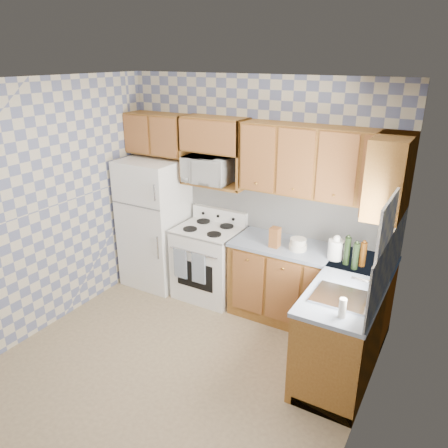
{
  "coord_description": "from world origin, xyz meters",
  "views": [
    {
      "loc": [
        2.15,
        -2.91,
        2.89
      ],
      "look_at": [
        0.05,
        0.75,
        1.25
      ],
      "focal_mm": 35.0,
      "sensor_mm": 36.0,
      "label": 1
    }
  ],
  "objects": [
    {
      "name": "floor",
      "position": [
        0.0,
        0.0,
        0.0
      ],
      "size": [
        3.4,
        3.4,
        0.0
      ],
      "primitive_type": "plane",
      "color": "#7E694D",
      "rests_on": "ground"
    },
    {
      "name": "back_wall",
      "position": [
        0.0,
        1.6,
        1.35
      ],
      "size": [
        3.4,
        0.02,
        2.7
      ],
      "primitive_type": "cube",
      "color": "slate",
      "rests_on": "ground"
    },
    {
      "name": "right_wall",
      "position": [
        1.7,
        0.0,
        1.35
      ],
      "size": [
        0.02,
        3.2,
        2.7
      ],
      "primitive_type": "cube",
      "color": "slate",
      "rests_on": "ground"
    },
    {
      "name": "backsplash_back",
      "position": [
        0.4,
        1.59,
        1.2
      ],
      "size": [
        2.6,
        0.02,
        0.56
      ],
      "primitive_type": "cube",
      "color": "silver",
      "rests_on": "back_wall"
    },
    {
      "name": "backsplash_right",
      "position": [
        1.69,
        0.8,
        1.2
      ],
      "size": [
        0.02,
        1.6,
        0.56
      ],
      "primitive_type": "cube",
      "color": "silver",
      "rests_on": "right_wall"
    },
    {
      "name": "refrigerator",
      "position": [
        -1.27,
        1.25,
        0.84
      ],
      "size": [
        0.75,
        0.7,
        1.68
      ],
      "primitive_type": "cube",
      "color": "white",
      "rests_on": "floor"
    },
    {
      "name": "stove_body",
      "position": [
        -0.47,
        1.28,
        0.45
      ],
      "size": [
        0.76,
        0.65,
        0.9
      ],
      "primitive_type": "cube",
      "color": "white",
      "rests_on": "floor"
    },
    {
      "name": "cooktop",
      "position": [
        -0.47,
        1.28,
        0.91
      ],
      "size": [
        0.76,
        0.65,
        0.02
      ],
      "primitive_type": "cube",
      "color": "silver",
      "rests_on": "stove_body"
    },
    {
      "name": "backguard",
      "position": [
        -0.47,
        1.55,
        1.0
      ],
      "size": [
        0.76,
        0.08,
        0.17
      ],
      "primitive_type": "cube",
      "color": "white",
      "rests_on": "cooktop"
    },
    {
      "name": "dish_towel_left",
      "position": [
        -0.66,
        0.93,
        0.54
      ],
      "size": [
        0.18,
        0.02,
        0.38
      ],
      "primitive_type": "cube",
      "color": "navy",
      "rests_on": "stove_body"
    },
    {
      "name": "dish_towel_right",
      "position": [
        -0.4,
        0.93,
        0.54
      ],
      "size": [
        0.18,
        0.02,
        0.38
      ],
      "primitive_type": "cube",
      "color": "navy",
      "rests_on": "stove_body"
    },
    {
      "name": "base_cabinets_back",
      "position": [
        0.82,
        1.3,
        0.44
      ],
      "size": [
        1.75,
        0.6,
        0.88
      ],
      "primitive_type": "cube",
      "color": "brown",
      "rests_on": "floor"
    },
    {
      "name": "base_cabinets_right",
      "position": [
        1.4,
        0.8,
        0.44
      ],
      "size": [
        0.6,
        1.6,
        0.88
      ],
      "primitive_type": "cube",
      "color": "brown",
      "rests_on": "floor"
    },
    {
      "name": "countertop_back",
      "position": [
        0.82,
        1.3,
        0.9
      ],
      "size": [
        1.77,
        0.63,
        0.04
      ],
      "primitive_type": "cube",
      "color": "gray",
      "rests_on": "base_cabinets_back"
    },
    {
      "name": "countertop_right",
      "position": [
        1.4,
        0.8,
        0.9
      ],
      "size": [
        0.63,
        1.6,
        0.04
      ],
      "primitive_type": "cube",
      "color": "gray",
      "rests_on": "base_cabinets_right"
    },
    {
      "name": "upper_cabinets_back",
      "position": [
        0.82,
        1.44,
        1.85
      ],
      "size": [
        1.75,
        0.33,
        0.74
      ],
      "primitive_type": "cube",
      "color": "brown",
      "rests_on": "back_wall"
    },
    {
      "name": "upper_cabinets_fridge",
      "position": [
        -1.29,
        1.44,
        1.97
      ],
      "size": [
        0.82,
        0.33,
        0.5
      ],
      "primitive_type": "cube",
      "color": "brown",
      "rests_on": "back_wall"
    },
    {
      "name": "upper_cabinets_right",
      "position": [
        1.53,
        1.25,
        1.85
      ],
      "size": [
        0.33,
        0.7,
        0.74
      ],
      "primitive_type": "cube",
      "color": "brown",
      "rests_on": "right_wall"
    },
    {
      "name": "microwave_shelf",
      "position": [
        -0.47,
        1.44,
        1.44
      ],
      "size": [
        0.8,
        0.33,
        0.03
      ],
      "primitive_type": "cube",
      "color": "brown",
      "rests_on": "back_wall"
    },
    {
      "name": "microwave",
      "position": [
        -0.56,
        1.42,
        1.61
      ],
      "size": [
        0.58,
        0.41,
        0.31
      ],
      "primitive_type": "imported",
      "rotation": [
        0.0,
        0.0,
        0.04
      ],
      "color": "white",
      "rests_on": "microwave_shelf"
    },
    {
      "name": "sink",
      "position": [
        1.4,
        0.45,
        0.93
      ],
      "size": [
        0.48,
        0.4,
        0.03
      ],
      "primitive_type": "cube",
      "color": "#B7B7BC",
      "rests_on": "countertop_right"
    },
    {
      "name": "window",
      "position": [
        1.69,
        0.45,
        1.45
      ],
      "size": [
        0.02,
        0.66,
        0.86
      ],
      "primitive_type": "cube",
      "color": "silver",
      "rests_on": "right_wall"
    },
    {
      "name": "bottle_0",
      "position": [
        1.25,
        1.13,
        1.07
      ],
      "size": [
        0.06,
        0.06,
        0.29
      ],
      "primitive_type": "cylinder",
      "color": "black",
      "rests_on": "countertop_back"
    },
    {
      "name": "bottle_1",
      "position": [
        1.35,
        1.07,
        1.06
      ],
      "size": [
        0.06,
        0.06,
        0.27
      ],
      "primitive_type": "cylinder",
      "color": "black",
      "rests_on": "countertop_back"
    },
    {
      "name": "bottle_2",
      "position": [
        1.4,
        1.17,
        1.05
      ],
      "size": [
        0.06,
        0.06,
        0.25
      ],
      "primitive_type": "cylinder",
      "color": "#522C0B",
      "rests_on": "countertop_back"
    },
    {
      "name": "knife_block",
      "position": [
        0.45,
        1.16,
        1.03
      ],
      "size": [
        0.1,
        0.1,
        0.22
      ],
      "primitive_type": "cube",
      "rotation": [
        0.0,
        0.0,
        -0.03
      ],
      "color": "brown",
      "rests_on": "countertop_back"
    },
    {
      "name": "electric_kettle",
      "position": [
        1.12,
        1.2,
        1.02
      ],
      "size": [
        0.16,
        0.16,
        0.21
      ],
      "primitive_type": "cylinder",
      "color": "white",
      "rests_on": "countertop_back"
    },
    {
      "name": "food_containers",
      "position": [
        0.7,
        1.22,
        0.98
      ],
      "size": [
        0.19,
        0.19,
        0.13
      ],
      "primitive_type": null,
      "color": "beige",
      "rests_on": "countertop_back"
    },
    {
      "name": "soap_bottle",
      "position": [
        1.48,
        0.16,
        1.01
      ],
      "size": [
        0.06,
        0.06,
        0.17
      ],
      "primitive_type": "cylinder",
      "color": "beige",
      "rests_on": "countertop_right"
    }
  ]
}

